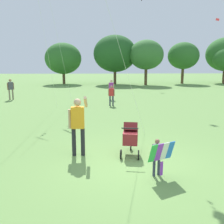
# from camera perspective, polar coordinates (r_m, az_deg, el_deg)

# --- Properties ---
(ground_plane) EXTENTS (120.00, 120.00, 0.00)m
(ground_plane) POSITION_cam_1_polar(r_m,az_deg,el_deg) (7.26, 4.70, -11.59)
(ground_plane) COLOR #668E47
(treeline_distant) EXTENTS (41.39, 6.93, 6.33)m
(treeline_distant) POSITION_cam_1_polar(r_m,az_deg,el_deg) (34.03, 5.64, 12.62)
(treeline_distant) COLOR brown
(treeline_distant) RESTS_ON ground
(child_with_butterfly_kite) EXTENTS (0.70, 0.49, 0.96)m
(child_with_butterfly_kite) POSITION_cam_1_polar(r_m,az_deg,el_deg) (6.39, 10.39, -9.31)
(child_with_butterfly_kite) COLOR #33384C
(child_with_butterfly_kite) RESTS_ON ground
(person_adult_flyer) EXTENTS (0.57, 0.53, 1.84)m
(person_adult_flyer) POSITION_cam_1_polar(r_m,az_deg,el_deg) (7.61, -7.74, -2.18)
(person_adult_flyer) COLOR #232328
(person_adult_flyer) RESTS_ON ground
(stroller) EXTENTS (0.63, 1.11, 1.03)m
(stroller) POSITION_cam_1_polar(r_m,az_deg,el_deg) (7.76, 4.21, -5.33)
(stroller) COLOR black
(stroller) RESTS_ON ground
(person_red_shirt) EXTENTS (0.42, 0.25, 1.34)m
(person_red_shirt) POSITION_cam_1_polar(r_m,az_deg,el_deg) (16.56, -0.12, 4.14)
(person_red_shirt) COLOR #33384C
(person_red_shirt) RESTS_ON ground
(person_sitting_far) EXTENTS (0.42, 0.36, 1.53)m
(person_sitting_far) POSITION_cam_1_polar(r_m,az_deg,el_deg) (19.32, -0.15, 5.47)
(person_sitting_far) COLOR #7F705B
(person_sitting_far) RESTS_ON ground
(person_couple_left) EXTENTS (0.45, 0.36, 1.60)m
(person_couple_left) POSITION_cam_1_polar(r_m,az_deg,el_deg) (20.73, -22.00, 5.16)
(person_couple_left) COLOR #7F705B
(person_couple_left) RESTS_ON ground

